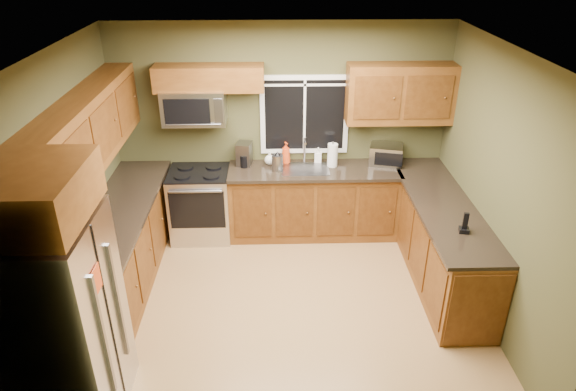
{
  "coord_description": "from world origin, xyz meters",
  "views": [
    {
      "loc": [
        -0.09,
        -4.43,
        3.62
      ],
      "look_at": [
        0.05,
        0.35,
        1.15
      ],
      "focal_mm": 32.0,
      "sensor_mm": 36.0,
      "label": 1
    }
  ],
  "objects_px": {
    "refrigerator": "(64,324)",
    "range": "(201,204)",
    "soap_bottle_c": "(270,158)",
    "cordless_phone": "(465,226)",
    "kettle": "(277,162)",
    "soap_bottle_a": "(286,153)",
    "toaster_oven": "(386,155)",
    "soap_bottle_b": "(318,155)",
    "paper_towel_roll": "(332,155)",
    "coffee_maker": "(244,155)",
    "microwave": "(194,107)"
  },
  "relations": [
    {
      "from": "refrigerator",
      "to": "range",
      "type": "xyz_separation_m",
      "value": [
        0.69,
        2.77,
        -0.43
      ]
    },
    {
      "from": "refrigerator",
      "to": "soap_bottle_c",
      "type": "relative_size",
      "value": 10.54
    },
    {
      "from": "refrigerator",
      "to": "cordless_phone",
      "type": "relative_size",
      "value": 8.32
    },
    {
      "from": "kettle",
      "to": "soap_bottle_a",
      "type": "bearing_deg",
      "value": 62.75
    },
    {
      "from": "soap_bottle_a",
      "to": "toaster_oven",
      "type": "bearing_deg",
      "value": -2.23
    },
    {
      "from": "range",
      "to": "soap_bottle_c",
      "type": "relative_size",
      "value": 5.49
    },
    {
      "from": "refrigerator",
      "to": "toaster_oven",
      "type": "distance_m",
      "value": 4.25
    },
    {
      "from": "soap_bottle_b",
      "to": "paper_towel_roll",
      "type": "bearing_deg",
      "value": -37.62
    },
    {
      "from": "toaster_oven",
      "to": "soap_bottle_b",
      "type": "height_order",
      "value": "toaster_oven"
    },
    {
      "from": "coffee_maker",
      "to": "microwave",
      "type": "bearing_deg",
      "value": -176.72
    },
    {
      "from": "microwave",
      "to": "soap_bottle_b",
      "type": "height_order",
      "value": "microwave"
    },
    {
      "from": "refrigerator",
      "to": "cordless_phone",
      "type": "height_order",
      "value": "refrigerator"
    },
    {
      "from": "coffee_maker",
      "to": "paper_towel_roll",
      "type": "height_order",
      "value": "paper_towel_roll"
    },
    {
      "from": "coffee_maker",
      "to": "soap_bottle_b",
      "type": "xyz_separation_m",
      "value": [
        0.95,
        0.06,
        -0.04
      ]
    },
    {
      "from": "microwave",
      "to": "paper_towel_roll",
      "type": "bearing_deg",
      "value": -1.24
    },
    {
      "from": "soap_bottle_b",
      "to": "cordless_phone",
      "type": "bearing_deg",
      "value": -53.65
    },
    {
      "from": "paper_towel_roll",
      "to": "cordless_phone",
      "type": "bearing_deg",
      "value": -55.33
    },
    {
      "from": "kettle",
      "to": "range",
      "type": "bearing_deg",
      "value": 178.96
    },
    {
      "from": "soap_bottle_a",
      "to": "cordless_phone",
      "type": "relative_size",
      "value": 1.34
    },
    {
      "from": "cordless_phone",
      "to": "soap_bottle_b",
      "type": "bearing_deg",
      "value": 126.35
    },
    {
      "from": "coffee_maker",
      "to": "refrigerator",
      "type": "bearing_deg",
      "value": -113.34
    },
    {
      "from": "coffee_maker",
      "to": "kettle",
      "type": "height_order",
      "value": "coffee_maker"
    },
    {
      "from": "range",
      "to": "soap_bottle_c",
      "type": "xyz_separation_m",
      "value": [
        0.9,
        0.18,
        0.56
      ]
    },
    {
      "from": "range",
      "to": "toaster_oven",
      "type": "height_order",
      "value": "toaster_oven"
    },
    {
      "from": "microwave",
      "to": "soap_bottle_b",
      "type": "xyz_separation_m",
      "value": [
        1.53,
        0.09,
        -0.69
      ]
    },
    {
      "from": "range",
      "to": "paper_towel_roll",
      "type": "xyz_separation_m",
      "value": [
        1.7,
        0.1,
        0.62
      ]
    },
    {
      "from": "toaster_oven",
      "to": "soap_bottle_c",
      "type": "xyz_separation_m",
      "value": [
        -1.49,
        0.04,
        -0.04
      ]
    },
    {
      "from": "coffee_maker",
      "to": "soap_bottle_b",
      "type": "relative_size",
      "value": 1.51
    },
    {
      "from": "soap_bottle_a",
      "to": "soap_bottle_c",
      "type": "relative_size",
      "value": 1.7
    },
    {
      "from": "microwave",
      "to": "refrigerator",
      "type": "bearing_deg",
      "value": -103.34
    },
    {
      "from": "soap_bottle_c",
      "to": "microwave",
      "type": "bearing_deg",
      "value": -177.08
    },
    {
      "from": "refrigerator",
      "to": "soap_bottle_a",
      "type": "distance_m",
      "value": 3.47
    },
    {
      "from": "refrigerator",
      "to": "soap_bottle_c",
      "type": "bearing_deg",
      "value": 61.68
    },
    {
      "from": "range",
      "to": "coffee_maker",
      "type": "relative_size",
      "value": 3.18
    },
    {
      "from": "refrigerator",
      "to": "coffee_maker",
      "type": "bearing_deg",
      "value": 66.66
    },
    {
      "from": "toaster_oven",
      "to": "coffee_maker",
      "type": "height_order",
      "value": "coffee_maker"
    },
    {
      "from": "paper_towel_roll",
      "to": "soap_bottle_a",
      "type": "xyz_separation_m",
      "value": [
        -0.59,
        0.1,
        -0.01
      ]
    },
    {
      "from": "range",
      "to": "microwave",
      "type": "bearing_deg",
      "value": 90.02
    },
    {
      "from": "refrigerator",
      "to": "coffee_maker",
      "type": "distance_m",
      "value": 3.21
    },
    {
      "from": "coffee_maker",
      "to": "kettle",
      "type": "distance_m",
      "value": 0.46
    },
    {
      "from": "soap_bottle_b",
      "to": "cordless_phone",
      "type": "height_order",
      "value": "cordless_phone"
    },
    {
      "from": "microwave",
      "to": "soap_bottle_a",
      "type": "relative_size",
      "value": 2.62
    },
    {
      "from": "soap_bottle_b",
      "to": "soap_bottle_c",
      "type": "height_order",
      "value": "soap_bottle_b"
    },
    {
      "from": "kettle",
      "to": "microwave",
      "type": "bearing_deg",
      "value": 171.23
    },
    {
      "from": "range",
      "to": "coffee_maker",
      "type": "height_order",
      "value": "coffee_maker"
    },
    {
      "from": "paper_towel_roll",
      "to": "soap_bottle_b",
      "type": "relative_size",
      "value": 1.69
    },
    {
      "from": "cordless_phone",
      "to": "soap_bottle_c",
      "type": "bearing_deg",
      "value": 138.18
    },
    {
      "from": "coffee_maker",
      "to": "soap_bottle_a",
      "type": "height_order",
      "value": "coffee_maker"
    },
    {
      "from": "paper_towel_roll",
      "to": "cordless_phone",
      "type": "distance_m",
      "value": 2.02
    },
    {
      "from": "refrigerator",
      "to": "soap_bottle_a",
      "type": "xyz_separation_m",
      "value": [
        1.8,
        2.97,
        0.18
      ]
    }
  ]
}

